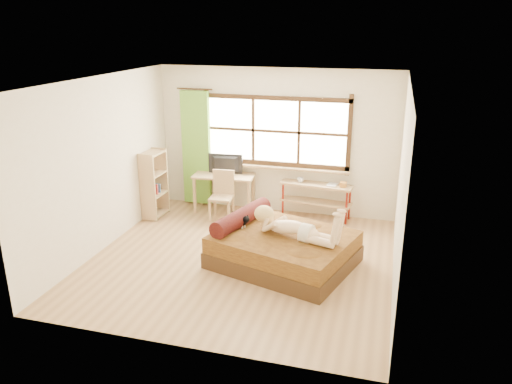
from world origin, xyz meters
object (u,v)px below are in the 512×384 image
(woman, at_px, (294,219))
(chair, at_px, (222,192))
(desk, at_px, (224,180))
(pipe_shelf, at_px, (317,193))
(bookshelf, at_px, (154,184))
(kitten, at_px, (239,220))
(bed, at_px, (281,247))

(woman, height_order, chair, woman)
(desk, height_order, pipe_shelf, pipe_shelf)
(woman, xyz_separation_m, pipe_shelf, (0.02, 2.08, -0.29))
(desk, xyz_separation_m, pipe_shelf, (1.76, 0.12, -0.14))
(bookshelf, bearing_deg, kitten, -28.95)
(bookshelf, bearing_deg, desk, 30.10)
(woman, relative_size, bookshelf, 1.08)
(woman, distance_m, bookshelf, 3.19)
(woman, relative_size, desk, 1.14)
(bed, height_order, pipe_shelf, pipe_shelf)
(kitten, xyz_separation_m, pipe_shelf, (0.89, 1.93, -0.12))
(chair, height_order, pipe_shelf, chair)
(kitten, relative_size, pipe_shelf, 0.22)
(kitten, distance_m, bookshelf, 2.35)
(woman, distance_m, desk, 2.63)
(chair, relative_size, pipe_shelf, 0.67)
(pipe_shelf, bearing_deg, kitten, -107.95)
(woman, bearing_deg, bookshelf, 171.76)
(bed, bearing_deg, woman, -1.31)
(bed, relative_size, woman, 1.70)
(kitten, bearing_deg, pipe_shelf, 82.07)
(desk, bearing_deg, woman, -52.70)
(bed, relative_size, kitten, 7.92)
(bed, bearing_deg, pipe_shelf, 100.69)
(bed, distance_m, bookshelf, 3.01)
(pipe_shelf, xyz_separation_m, bookshelf, (-2.91, -0.74, 0.15))
(bed, xyz_separation_m, chair, (-1.45, 1.53, 0.24))
(pipe_shelf, bearing_deg, desk, -169.45)
(kitten, distance_m, desk, 2.02)
(chair, distance_m, bookshelf, 1.27)
(desk, bearing_deg, bed, -55.13)
(bed, relative_size, pipe_shelf, 1.71)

